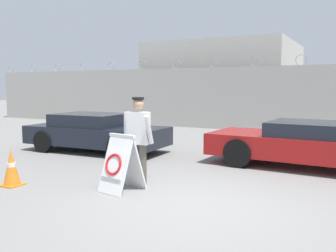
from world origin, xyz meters
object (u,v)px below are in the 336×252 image
at_px(barricade_sign, 121,163).
at_px(parked_car_front_coupe, 96,132).
at_px(traffic_cone_mid, 11,168).
at_px(parked_car_rear_sedan, 310,144).
at_px(security_guard, 138,136).

xyz_separation_m(barricade_sign, parked_car_front_coupe, (-3.22, 3.30, 0.05)).
height_order(traffic_cone_mid, parked_car_rear_sedan, parked_car_rear_sedan).
xyz_separation_m(traffic_cone_mid, parked_car_front_coupe, (-1.06, 3.98, 0.23)).
relative_size(traffic_cone_mid, parked_car_rear_sedan, 0.15).
relative_size(barricade_sign, parked_car_front_coupe, 0.25).
xyz_separation_m(barricade_sign, parked_car_rear_sedan, (2.91, 3.82, 0.05)).
height_order(security_guard, parked_car_rear_sedan, security_guard).
distance_m(barricade_sign, security_guard, 0.69).
bearing_deg(parked_car_front_coupe, security_guard, -42.01).
bearing_deg(traffic_cone_mid, parked_car_front_coupe, 104.87).
distance_m(security_guard, traffic_cone_mid, 2.61).
relative_size(security_guard, parked_car_rear_sedan, 0.36).
bearing_deg(parked_car_rear_sedan, parked_car_front_coupe, 8.51).
bearing_deg(security_guard, traffic_cone_mid, -159.76).
bearing_deg(traffic_cone_mid, parked_car_rear_sedan, 41.60).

